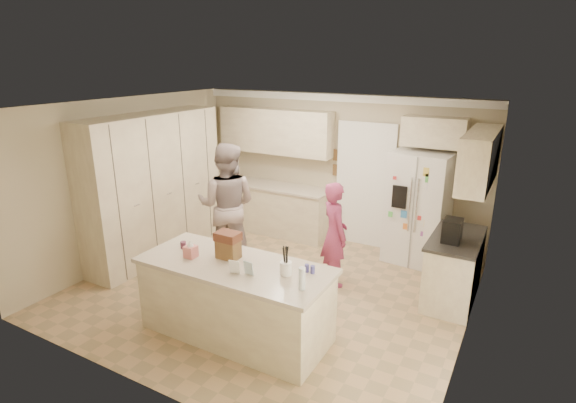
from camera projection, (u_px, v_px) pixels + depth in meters
The scene contains 41 objects.
floor at pixel (270, 291), 6.42m from camera, with size 5.20×4.60×0.02m, color tan.
ceiling at pixel (267, 105), 5.62m from camera, with size 5.20×4.60×0.02m, color white.
wall_back at pixel (337, 168), 7.95m from camera, with size 5.20×0.02×2.60m, color #B6AA8B.
wall_front at pixel (137, 272), 4.10m from camera, with size 5.20×0.02×2.60m, color #B6AA8B.
wall_left at pixel (131, 179), 7.23m from camera, with size 0.02×4.60×2.60m, color #B6AA8B.
wall_right at pixel (476, 240), 4.82m from camera, with size 0.02×4.60×2.60m, color #B6AA8B.
crown_back at pixel (338, 98), 7.53m from camera, with size 5.20×0.08×0.12m, color white.
pantry_bank at pixel (155, 186), 7.29m from camera, with size 0.60×2.60×2.35m, color beige.
back_base_cab at pixel (273, 209), 8.48m from camera, with size 2.20×0.60×0.88m, color beige.
back_countertop at pixel (272, 186), 8.33m from camera, with size 2.24×0.63×0.04m, color beige.
back_upper_cab at pixel (275, 131), 8.14m from camera, with size 2.20×0.35×0.80m, color beige.
doorway_opening at pixel (365, 187), 7.74m from camera, with size 0.90×0.06×2.10m, color black.
doorway_casing at pixel (364, 187), 7.71m from camera, with size 1.02×0.03×2.22m, color white.
wall_frame_upper at pixel (337, 155), 7.83m from camera, with size 0.15×0.02×0.20m, color brown.
wall_frame_lower at pixel (337, 170), 7.91m from camera, with size 0.15×0.02×0.20m, color brown.
refrigerator at pixel (418, 208), 7.11m from camera, with size 0.90×0.70×1.80m, color white.
fridge_seam at pixel (413, 215), 6.81m from camera, with size 0.01×0.02×1.78m, color gray.
fridge_dispenser at pixel (399, 197), 6.83m from camera, with size 0.22×0.03×0.35m, color black.
fridge_handle_l at pixel (410, 205), 6.78m from camera, with size 0.02×0.02×0.85m, color silver.
fridge_handle_r at pixel (417, 206), 6.73m from camera, with size 0.02×0.02×0.85m, color silver.
over_fridge_cab at pixel (434, 132), 6.79m from camera, with size 0.95×0.35×0.45m, color beige.
right_base_cab at pixel (454, 270), 6.06m from camera, with size 0.60×1.20×0.88m, color beige.
right_countertop at pixel (457, 238), 5.92m from camera, with size 0.63×1.24×0.04m, color #2D2B28.
right_upper_cab at pixel (480, 158), 5.70m from camera, with size 0.35×1.50×0.70m, color beige.
coffee_maker at pixel (452, 230), 5.72m from camera, with size 0.22×0.28×0.30m, color black.
island_base at pixel (236, 301), 5.28m from camera, with size 2.20×0.90×0.88m, color beige.
island_top at pixel (234, 266), 5.14m from camera, with size 2.28×0.96×0.05m, color beige.
utensil_crock at pixel (286, 268), 4.85m from camera, with size 0.13×0.13×0.15m, color white.
tissue_box at pixel (191, 252), 5.28m from camera, with size 0.13×0.13×0.14m, color #D07271.
tissue_plume at pixel (190, 243), 5.25m from camera, with size 0.08×0.08×0.08m, color white.
dollhouse_body at pixel (228, 249), 5.25m from camera, with size 0.26×0.18×0.22m, color brown.
dollhouse_roof at pixel (228, 236), 5.20m from camera, with size 0.28×0.20×0.10m, color #592D1E.
jam_jar at pixel (183, 245), 5.53m from camera, with size 0.07×0.07×0.09m, color #59263F.
greeting_card_a at pixel (234, 267), 4.87m from camera, with size 0.12×0.01×0.16m, color white.
greeting_card_b at pixel (248, 268), 4.84m from camera, with size 0.12×0.01×0.16m, color silver.
water_bottle at pixel (302, 278), 4.53m from camera, with size 0.07×0.07×0.24m, color silver.
shaker_salt at pixel (307, 268), 4.92m from camera, with size 0.05×0.05×0.09m, color #413F93.
shaker_pepper at pixel (313, 270), 4.89m from camera, with size 0.05×0.05×0.09m, color #413F93.
teen_boy at pixel (227, 205), 6.99m from camera, with size 0.95×0.74×1.96m, color gray.
teen_girl at pixel (335, 234), 6.41m from camera, with size 0.56×0.37×1.53m, color #A43A56.
fridge_magnets at pixel (412, 215), 6.81m from camera, with size 0.76×0.02×1.44m, color tan, non-canonical shape.
Camera 1 is at (3.01, -4.88, 3.17)m, focal length 28.00 mm.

